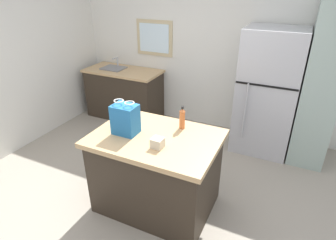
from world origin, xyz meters
TOP-DOWN VIEW (x-y plane):
  - ground at (0.00, 0.00)m, footprint 5.83×5.83m
  - back_wall at (-0.02, 2.32)m, footprint 4.86×0.13m
  - kitchen_island at (0.10, 0.07)m, footprint 1.31×0.93m
  - refrigerator at (0.96, 1.88)m, footprint 0.81×0.76m
  - tall_cabinet at (1.61, 1.88)m, footprint 0.46×0.68m
  - sink_counter at (-1.54, 1.93)m, footprint 1.37×0.67m
  - shopping_bag at (-0.22, -0.00)m, footprint 0.25×0.19m
  - small_box at (0.21, -0.11)m, footprint 0.12×0.11m
  - bottle at (0.27, 0.35)m, footprint 0.06×0.06m

SIDE VIEW (x-z plane):
  - ground at x=0.00m, z-range 0.00..0.00m
  - kitchen_island at x=0.10m, z-range 0.00..0.91m
  - sink_counter at x=-1.54m, z-range -0.08..1.01m
  - refrigerator at x=0.96m, z-range 0.00..1.80m
  - small_box at x=0.21m, z-range 0.91..1.01m
  - bottle at x=0.27m, z-range 0.90..1.15m
  - shopping_bag at x=-0.22m, z-range 0.89..1.25m
  - tall_cabinet at x=1.61m, z-range 0.00..2.20m
  - back_wall at x=-0.02m, z-range 0.00..2.64m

